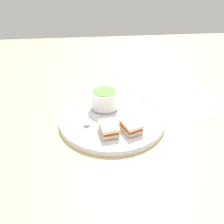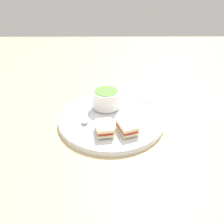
{
  "view_description": "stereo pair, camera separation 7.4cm",
  "coord_description": "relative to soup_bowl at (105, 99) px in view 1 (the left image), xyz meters",
  "views": [
    {
      "loc": [
        0.08,
        0.62,
        0.44
      ],
      "look_at": [
        0.0,
        0.0,
        0.04
      ],
      "focal_mm": 35.0,
      "sensor_mm": 36.0,
      "label": 1
    },
    {
      "loc": [
        0.0,
        0.63,
        0.44
      ],
      "look_at": [
        0.0,
        0.0,
        0.04
      ],
      "focal_mm": 35.0,
      "sensor_mm": 36.0,
      "label": 2
    }
  ],
  "objects": [
    {
      "name": "ground_plane",
      "position": [
        -0.02,
        0.07,
        -0.05
      ],
      "size": [
        2.4,
        2.4,
        0.0
      ],
      "primitive_type": "plane",
      "color": "#D1B27F"
    },
    {
      "name": "plate",
      "position": [
        -0.02,
        0.07,
        -0.04
      ],
      "size": [
        0.36,
        0.36,
        0.02
      ],
      "color": "white",
      "rests_on": "ground_plane"
    },
    {
      "name": "soup_bowl",
      "position": [
        0.0,
        0.0,
        0.0
      ],
      "size": [
        0.1,
        0.1,
        0.06
      ],
      "color": "white",
      "rests_on": "plate"
    },
    {
      "name": "sandwich_half_near",
      "position": [
        0.0,
        0.16,
        -0.02
      ],
      "size": [
        0.06,
        0.08,
        0.03
      ],
      "rotation": [
        0.0,
        0.0,
        1.72
      ],
      "color": "beige",
      "rests_on": "plate"
    },
    {
      "name": "menu_sheet",
      "position": [
        -0.35,
        -0.08,
        -0.05
      ],
      "size": [
        0.26,
        0.35,
        0.0
      ],
      "rotation": [
        0.0,
        0.0,
        0.22
      ],
      "color": "white",
      "rests_on": "ground_plane"
    },
    {
      "name": "spoon",
      "position": [
        0.07,
        0.09,
        -0.03
      ],
      "size": [
        0.03,
        0.12,
        0.01
      ],
      "rotation": [
        0.0,
        0.0,
        7.78
      ],
      "color": "silver",
      "rests_on": "plate"
    },
    {
      "name": "sandwich_half_far",
      "position": [
        -0.07,
        0.15,
        -0.02
      ],
      "size": [
        0.07,
        0.08,
        0.03
      ],
      "rotation": [
        0.0,
        0.0,
        1.92
      ],
      "color": "beige",
      "rests_on": "plate"
    }
  ]
}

